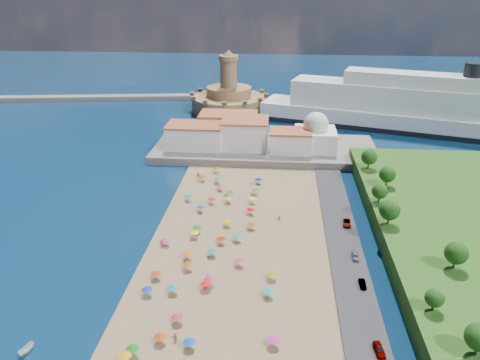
# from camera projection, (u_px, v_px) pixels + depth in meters

# --- Properties ---
(ground) EXTENTS (700.00, 700.00, 0.00)m
(ground) POSITION_uv_depth(u_px,v_px,m) (217.00, 243.00, 126.52)
(ground) COLOR #071938
(ground) RESTS_ON ground
(terrace) EXTENTS (90.00, 36.00, 3.00)m
(terrace) POSITION_uv_depth(u_px,v_px,m) (265.00, 149.00, 191.92)
(terrace) COLOR #59544C
(terrace) RESTS_ON ground
(jetty) EXTENTS (18.00, 70.00, 2.40)m
(jetty) POSITION_uv_depth(u_px,v_px,m) (222.00, 124.00, 225.85)
(jetty) COLOR #59544C
(jetty) RESTS_ON ground
(breakwater) EXTENTS (199.03, 34.77, 2.60)m
(breakwater) POSITION_uv_depth(u_px,v_px,m) (66.00, 98.00, 274.93)
(breakwater) COLOR #59544C
(breakwater) RESTS_ON ground
(waterfront_buildings) EXTENTS (57.00, 29.00, 11.00)m
(waterfront_buildings) POSITION_uv_depth(u_px,v_px,m) (233.00, 133.00, 191.05)
(waterfront_buildings) COLOR silver
(waterfront_buildings) RESTS_ON terrace
(domed_building) EXTENTS (16.00, 16.00, 15.00)m
(domed_building) POSITION_uv_depth(u_px,v_px,m) (315.00, 135.00, 185.52)
(domed_building) COLOR silver
(domed_building) RESTS_ON terrace
(fortress) EXTENTS (40.00, 40.00, 32.40)m
(fortress) POSITION_uv_depth(u_px,v_px,m) (229.00, 99.00, 251.14)
(fortress) COLOR #99794C
(fortress) RESTS_ON ground
(cruise_ship) EXTENTS (149.25, 65.00, 32.63)m
(cruise_ship) POSITION_uv_depth(u_px,v_px,m) (419.00, 111.00, 216.62)
(cruise_ship) COLOR black
(cruise_ship) RESTS_ON ground
(beach_parasols) EXTENTS (31.91, 117.73, 2.20)m
(beach_parasols) POSITION_uv_depth(u_px,v_px,m) (206.00, 258.00, 115.84)
(beach_parasols) COLOR gray
(beach_parasols) RESTS_ON beach
(beachgoers) EXTENTS (35.47, 98.68, 1.88)m
(beachgoers) POSITION_uv_depth(u_px,v_px,m) (218.00, 242.00, 124.70)
(beachgoers) COLOR tan
(beachgoers) RESTS_ON beach
(parked_cars) EXTENTS (2.66, 55.02, 1.45)m
(parked_cars) POSITION_uv_depth(u_px,v_px,m) (358.00, 266.00, 114.05)
(parked_cars) COLOR gray
(parked_cars) RESTS_ON promenade
(hillside_trees) EXTENTS (15.85, 109.40, 6.97)m
(hillside_trees) POSITION_uv_depth(u_px,v_px,m) (408.00, 222.00, 116.48)
(hillside_trees) COLOR #382314
(hillside_trees) RESTS_ON hillside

